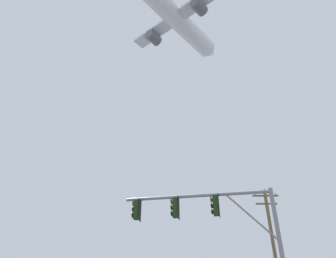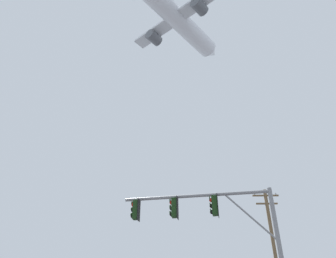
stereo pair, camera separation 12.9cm
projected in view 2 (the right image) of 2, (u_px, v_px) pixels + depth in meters
signal_pole_near at (213, 223)px, 13.96m from camera, size 6.86×1.36×6.63m
utility_pole at (275, 253)px, 24.09m from camera, size 2.20×0.28×10.85m
airplane at (177, 19)px, 58.07m from camera, size 18.47×21.19×6.84m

